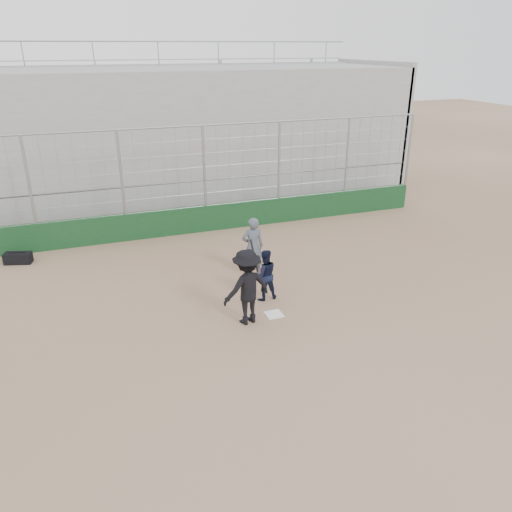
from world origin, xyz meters
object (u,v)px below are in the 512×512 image
object	(u,v)px
catcher_crouched	(265,283)
batter_at_plate	(247,287)
equipment_bag	(18,258)
umpire	(253,249)

from	to	relation	value
catcher_crouched	batter_at_plate	bearing A→B (deg)	-131.08
catcher_crouched	equipment_bag	size ratio (longest dim) A/B	1.12
catcher_crouched	umpire	xyz separation A→B (m)	(0.25, 1.69, 0.33)
batter_at_plate	equipment_bag	world-z (taller)	batter_at_plate
equipment_bag	umpire	bearing A→B (deg)	-26.45
catcher_crouched	equipment_bag	world-z (taller)	catcher_crouched
batter_at_plate	catcher_crouched	bearing A→B (deg)	48.92
batter_at_plate	catcher_crouched	distance (m)	1.41
catcher_crouched	equipment_bag	distance (m)	8.49
umpire	equipment_bag	xyz separation A→B (m)	(-6.98, 3.47, -0.66)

